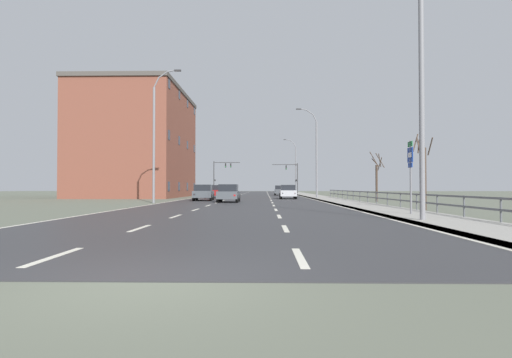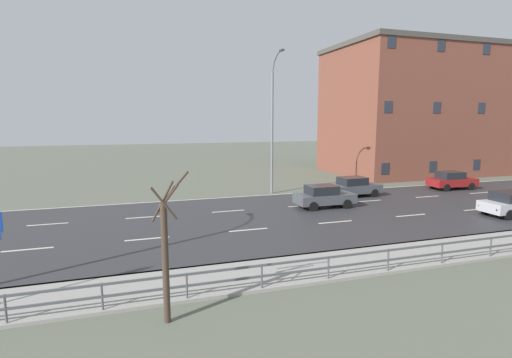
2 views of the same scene
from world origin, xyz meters
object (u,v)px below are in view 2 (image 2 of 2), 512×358
Objects in this scene: car_far_left at (324,196)px; brick_building at (417,111)px; car_distant at (512,203)px; street_lamp_left_bank at (273,126)px; car_near_left at (354,187)px; car_near_right at (452,180)px.

brick_building reaches higher than car_far_left.
car_distant is at bearing -24.03° from brick_building.
car_distant and car_far_left have the same top height.
street_lamp_left_bank is 8.09m from car_near_left.
brick_building is at bearing 123.69° from car_near_left.
car_distant is 1.00× the size of car_far_left.
brick_building is at bearing 110.71° from street_lamp_left_bank.
street_lamp_left_bank is at bearing -69.29° from brick_building.
car_near_left is 1.02× the size of car_far_left.
car_near_right is at bearing 102.33° from car_far_left.
car_near_left and car_distant have the same top height.
car_near_left is 0.21× the size of brick_building.
car_near_right is at bearing 88.67° from car_near_left.
car_near_left is (3.21, 5.74, -4.72)m from street_lamp_left_bank.
car_far_left is (3.06, -14.05, 0.00)m from car_near_right.
brick_building is (-13.80, 18.99, 6.30)m from car_far_left.
car_near_right is 14.38m from car_far_left.
car_near_left is (0.25, -9.92, 0.00)m from car_near_right.
street_lamp_left_bank reaches higher than car_distant.
car_far_left is at bearing -58.61° from car_near_left.
car_near_left is at bearing -53.50° from brick_building.
car_far_left is (-5.75, -10.28, 0.00)m from car_distant.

